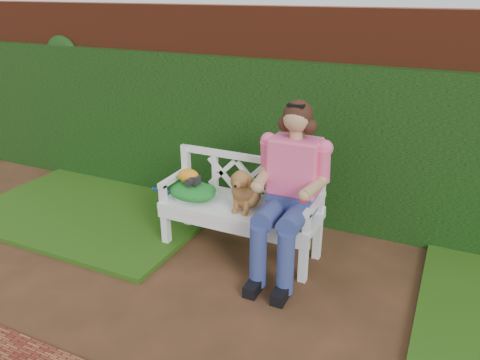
% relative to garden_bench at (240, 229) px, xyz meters
% --- Properties ---
extents(ground, '(60.00, 60.00, 0.00)m').
position_rel_garden_bench_xyz_m(ground, '(0.55, -0.77, -0.24)').
color(ground, '#342315').
extents(brick_wall, '(10.00, 0.30, 2.20)m').
position_rel_garden_bench_xyz_m(brick_wall, '(0.55, 1.13, 0.86)').
color(brick_wall, maroon).
rests_on(brick_wall, ground).
extents(ivy_hedge, '(10.00, 0.18, 1.70)m').
position_rel_garden_bench_xyz_m(ivy_hedge, '(0.55, 0.91, 0.61)').
color(ivy_hedge, '#28601B').
rests_on(ivy_hedge, ground).
extents(grass_left, '(2.60, 2.00, 0.05)m').
position_rel_garden_bench_xyz_m(grass_left, '(-1.85, 0.13, -0.21)').
color(grass_left, black).
rests_on(grass_left, ground).
extents(garden_bench, '(1.60, 0.65, 0.48)m').
position_rel_garden_bench_xyz_m(garden_bench, '(0.00, 0.00, 0.00)').
color(garden_bench, white).
rests_on(garden_bench, ground).
extents(seated_woman, '(0.69, 0.90, 1.56)m').
position_rel_garden_bench_xyz_m(seated_woman, '(0.50, -0.02, 0.54)').
color(seated_woman, '#E3494D').
rests_on(seated_woman, ground).
extents(dog, '(0.40, 0.45, 0.41)m').
position_rel_garden_bench_xyz_m(dog, '(0.06, -0.01, 0.45)').
color(dog, '#A07941').
rests_on(dog, garden_bench).
extents(tennis_racket, '(0.65, 0.34, 0.03)m').
position_rel_garden_bench_xyz_m(tennis_racket, '(-0.56, -0.02, 0.26)').
color(tennis_racket, silver).
rests_on(tennis_racket, garden_bench).
extents(green_bag, '(0.56, 0.50, 0.16)m').
position_rel_garden_bench_xyz_m(green_bag, '(-0.49, -0.03, 0.32)').
color(green_bag, '#1C6620').
rests_on(green_bag, garden_bench).
extents(camera_item, '(0.13, 0.10, 0.08)m').
position_rel_garden_bench_xyz_m(camera_item, '(-0.48, -0.04, 0.44)').
color(camera_item, '#242424').
rests_on(camera_item, green_bag).
extents(baseball_glove, '(0.24, 0.20, 0.13)m').
position_rel_garden_bench_xyz_m(baseball_glove, '(-0.54, -0.02, 0.47)').
color(baseball_glove, orange).
rests_on(baseball_glove, green_bag).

